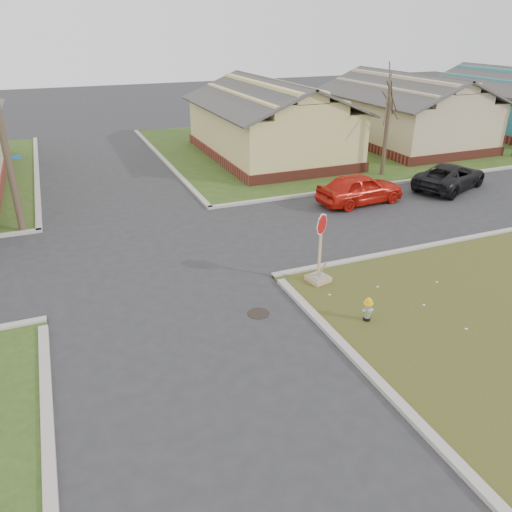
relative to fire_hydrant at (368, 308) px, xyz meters
name	(u,v)px	position (x,y,z in m)	size (l,w,h in m)	color
ground	(180,320)	(-4.86, 2.05, -0.45)	(120.00, 120.00, 0.00)	#2B2B2D
verge_far_right	(410,136)	(17.14, 20.05, -0.42)	(37.00, 19.00, 0.05)	#2E4719
curbs	(146,252)	(-4.86, 7.05, -0.45)	(80.00, 40.00, 0.12)	#ADA69C
manhole	(258,313)	(-2.66, 1.55, -0.44)	(0.64, 0.64, 0.01)	black
side_house_yellow	(270,121)	(5.14, 18.55, 1.74)	(7.60, 11.60, 4.70)	brown
side_house_tan	(404,111)	(15.14, 18.55, 1.74)	(7.60, 11.60, 4.70)	brown
tree_mid_right	(386,136)	(9.14, 12.25, 1.70)	(0.22, 0.22, 4.20)	#49382A
fire_hydrant	(368,308)	(0.00, 0.00, 0.00)	(0.27, 0.27, 0.73)	black
stop_sign	(319,267)	(-0.13, 2.59, 0.11)	(0.66, 0.65, 2.34)	tan
red_sedan	(360,188)	(5.41, 8.76, 0.26)	(1.67, 4.16, 1.42)	red
dark_pickup	(450,176)	(10.86, 8.95, 0.19)	(2.11, 4.58, 1.27)	black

